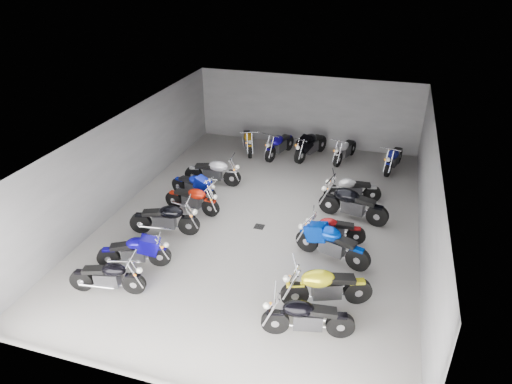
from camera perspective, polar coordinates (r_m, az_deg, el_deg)
ground at (r=15.37m, az=0.94°, el=-3.41°), size 14.00×14.00×0.00m
wall_back at (r=20.95m, az=6.38°, el=10.02°), size 10.00×0.10×3.20m
wall_left at (r=16.55m, az=-15.93°, el=4.09°), size 0.10×14.00×3.20m
wall_right at (r=14.23m, az=20.73°, el=-0.76°), size 0.10×14.00×3.20m
ceiling at (r=13.96m, az=1.05°, el=7.93°), size 10.00×14.00×0.04m
drain_grate at (r=14.96m, az=0.41°, el=-4.35°), size 0.32×0.32×0.01m
motorcycle_left_a at (r=12.68m, az=-18.03°, el=-10.02°), size 2.03×0.58×0.90m
motorcycle_left_b at (r=13.40m, az=-14.93°, el=-7.21°), size 2.01×0.84×0.92m
motorcycle_left_c at (r=14.64m, az=-11.28°, el=-3.30°), size 2.22×0.66×0.99m
motorcycle_left_d at (r=15.70m, az=-7.95°, el=-0.89°), size 2.08×0.47×0.91m
motorcycle_left_e at (r=16.60m, az=-7.74°, el=0.74°), size 1.96×0.68×0.88m
motorcycle_left_f at (r=17.48m, az=-5.36°, el=2.54°), size 2.21×0.49×0.97m
motorcycle_right_a at (r=10.97m, az=6.36°, el=-15.30°), size 2.16×0.65×0.96m
motorcycle_right_b at (r=11.79m, az=8.71°, el=-11.59°), size 2.23×0.99×1.03m
motorcycle_right_c at (r=13.35m, az=9.40°, el=-6.37°), size 2.27×0.85×1.02m
motorcycle_right_d at (r=14.19m, az=9.70°, el=-4.62°), size 1.90×0.47×0.84m
motorcycle_right_e at (r=15.44m, az=11.96°, el=-1.48°), size 2.36×0.68×1.05m
motorcycle_right_f at (r=16.57m, az=11.90°, el=0.36°), size 2.01×0.64×0.90m
motorcycle_back_b at (r=20.40m, az=-1.00°, el=6.45°), size 0.98×2.02×0.94m
motorcycle_back_c at (r=19.92m, az=2.95°, el=5.94°), size 0.77×2.19×0.98m
motorcycle_back_d at (r=19.88m, az=6.84°, el=5.82°), size 1.02×2.26×1.04m
motorcycle_back_e at (r=19.80m, az=11.05°, el=5.19°), size 0.73×2.06×0.93m
motorcycle_back_f at (r=19.42m, az=16.85°, el=4.07°), size 0.67×2.14×0.95m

